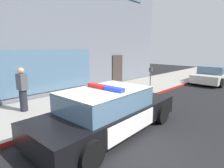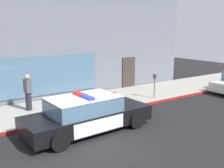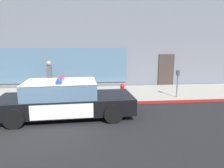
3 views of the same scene
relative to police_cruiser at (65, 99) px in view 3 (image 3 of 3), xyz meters
The scene contains 8 objects.
ground 1.54m from the police_cruiser, 124.25° to the right, with size 48.00×48.00×0.00m, color black.
sidewalk 3.23m from the police_cruiser, 104.18° to the left, with size 48.00×3.58×0.15m, color #A39E93.
curb_red_paint 1.61m from the police_cruiser, 121.46° to the left, with size 28.80×0.04×0.14m, color maroon.
storefront_building 9.83m from the police_cruiser, 94.17° to the left, with size 21.32×8.33×9.02m.
police_cruiser is the anchor object (origin of this frame).
fire_hydrant 3.05m from the police_cruiser, 35.79° to the left, with size 0.34×0.39×0.73m.
pedestrian_on_sidewalk 3.68m from the police_cruiser, 109.80° to the left, with size 0.31×0.43×1.71m.
parking_meter 5.51m from the police_cruiser, 19.19° to the left, with size 0.12×0.18×1.34m.
Camera 3 is at (1.82, -6.53, 2.76)m, focal length 32.85 mm.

